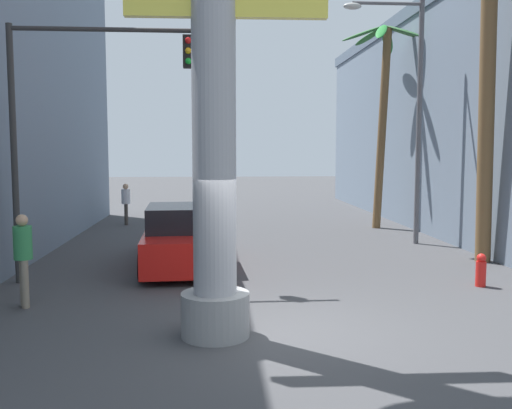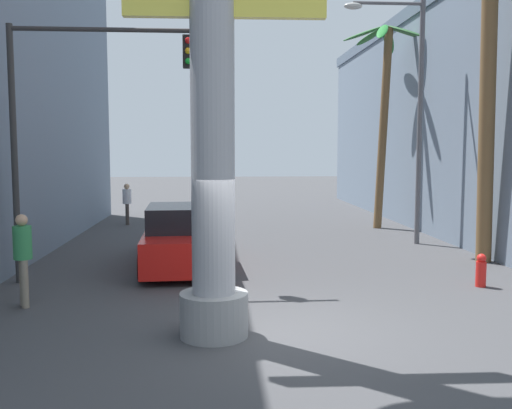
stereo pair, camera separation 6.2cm
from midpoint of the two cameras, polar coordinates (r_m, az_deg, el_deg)
ground_plane at (r=19.19m, az=-1.32°, el=-3.33°), size 86.94×86.94×0.00m
building_right at (r=24.56m, az=21.80°, el=8.01°), size 6.83×24.52×8.36m
neon_sign_pole at (r=9.10m, az=-4.46°, el=19.37°), size 3.43×1.09×10.45m
street_lamp at (r=18.39m, az=14.85°, el=10.20°), size 2.51×0.28×7.49m
traffic_light_mast at (r=13.20m, az=-17.51°, el=9.64°), size 4.55×0.32×5.64m
car_lead at (r=14.71m, az=-7.43°, el=-3.32°), size 2.21×5.25×1.56m
palm_tree_near_right at (r=16.00m, az=22.43°, el=14.57°), size 2.77×2.90×9.28m
palm_tree_mid_right at (r=21.99m, az=12.52°, el=10.79°), size 3.25×3.06×7.57m
pedestrian_curb_left at (r=11.54m, az=-22.41°, el=-4.50°), size 0.45×0.45×1.75m
pedestrian_far_left at (r=22.98m, az=-12.96°, el=0.36°), size 0.38×0.38×1.62m
fire_hydrant at (r=13.29m, az=21.45°, el=-6.14°), size 0.22×0.22×0.72m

